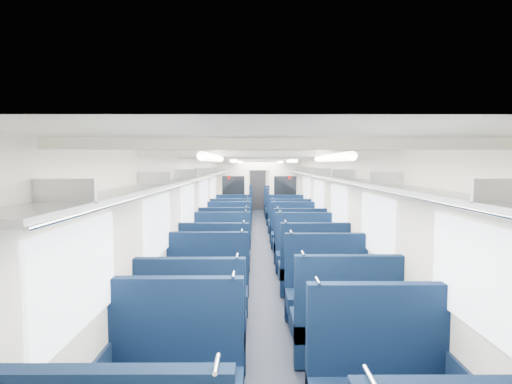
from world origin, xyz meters
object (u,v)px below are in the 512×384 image
Objects in this scene: seat_5 at (344,328)px; end_door at (258,189)px; seat_19 at (286,222)px; seat_24 at (239,207)px; seat_2 at (174,384)px; seat_12 at (225,244)px; seat_4 at (193,332)px; seat_17 at (290,229)px; seat_20 at (236,215)px; seat_16 at (231,228)px; seat_23 at (280,210)px; seat_9 at (313,271)px; seat_27 at (277,205)px; seat_15 at (294,236)px; seat_11 at (305,256)px; seat_26 at (240,204)px; seat_14 at (228,236)px; seat_6 at (207,295)px; seat_8 at (215,272)px; seat_13 at (299,246)px; bulkhead at (259,193)px; seat_18 at (233,222)px; seat_10 at (221,256)px; seat_7 at (328,297)px; seat_21 at (282,215)px; seat_22 at (237,211)px.

end_door is at bearing 93.20° from seat_5.
seat_19 is 1.00× the size of seat_24.
seat_12 is (0.00, 5.78, 0.00)m from seat_2.
seat_4 is 1.00× the size of seat_17.
seat_20 is at bearing 99.49° from seat_5.
seat_16 is 1.00× the size of seat_23.
seat_19 is (0.00, 5.67, 0.00)m from seat_9.
seat_23 and seat_27 have the same top height.
seat_17 is 1.17m from seat_19.
seat_15 is (1.66, 1.02, 0.00)m from seat_12.
seat_15 is at bearing 90.00° from seat_11.
seat_5 is at bearing -83.02° from seat_26.
seat_23 is (1.66, 5.54, 0.00)m from seat_14.
seat_11 is at bearing -36.58° from seat_12.
seat_6 is 1.00× the size of seat_26.
seat_8 is 1.00× the size of seat_9.
seat_12 is 1.00× the size of seat_14.
seat_13 is (1.66, 2.14, 0.00)m from seat_8.
seat_2 is (-0.83, -10.35, -0.84)m from bulkhead.
seat_6 is 6.92m from seat_18.
seat_26 is (0.00, 10.06, 0.00)m from seat_10.
seat_17 is 1.00× the size of seat_27.
seat_6 is at bearing -90.00° from seat_18.
seat_17 is 2.06m from seat_18.
seat_2 is 1.00× the size of seat_24.
seat_14 is at bearing -106.69° from seat_23.
seat_14 is 1.00× the size of seat_15.
seat_14 is 1.00× the size of seat_16.
seat_10 is at bearing -110.27° from seat_19.
seat_20 is (0.00, 11.07, 0.00)m from seat_2.
seat_4 and seat_9 have the same top height.
seat_18 is at bearing -90.00° from seat_24.
seat_24 is (-1.66, 12.45, 0.00)m from seat_5.
seat_5 is 12.56m from seat_24.
seat_17 and seat_24 have the same top height.
seat_8 is (0.00, 2.44, 0.00)m from seat_4.
seat_17 and seat_19 have the same top height.
seat_10 is at bearing -90.00° from seat_16.
seat_19 is (1.66, 8.11, 0.00)m from seat_4.
seat_11 is (0.00, 2.40, 0.00)m from seat_7.
seat_20 is 1.00× the size of seat_21.
seat_17 is at bearing -61.91° from seat_20.
seat_5 is 1.00× the size of seat_11.
seat_24 is at bearing 90.00° from seat_16.
seat_13 is at bearing -76.07° from seat_22.
seat_24 is (-0.83, 3.24, -0.84)m from bulkhead.
seat_16 is (-1.66, 4.60, 0.00)m from seat_9.
bulkhead is 3.70m from seat_14.
seat_19 is at bearing -69.59° from seat_24.
seat_8 and seat_23 have the same top height.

